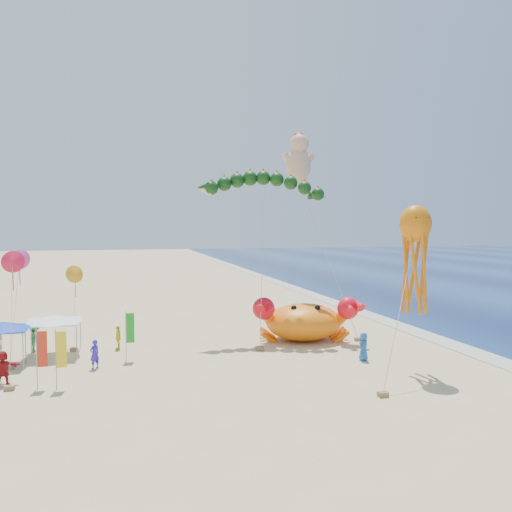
{
  "coord_description": "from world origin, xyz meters",
  "views": [
    {
      "loc": [
        -10.85,
        -31.2,
        8.51
      ],
      "look_at": [
        -2.0,
        2.0,
        6.5
      ],
      "focal_mm": 35.0,
      "sensor_mm": 36.0,
      "label": 1
    }
  ],
  "objects_px": {
    "crab_inflatable": "(304,321)",
    "canopy_white": "(54,319)",
    "dragon_kite": "(262,189)",
    "octopus_kite": "(415,251)",
    "canopy_blue": "(3,326)",
    "cherub_kite": "(299,159)"
  },
  "relations": [
    {
      "from": "dragon_kite",
      "to": "octopus_kite",
      "type": "distance_m",
      "value": 13.44
    },
    {
      "from": "cherub_kite",
      "to": "canopy_blue",
      "type": "height_order",
      "value": "cherub_kite"
    },
    {
      "from": "dragon_kite",
      "to": "octopus_kite",
      "type": "xyz_separation_m",
      "value": [
        6.17,
        -11.13,
        -4.31
      ]
    },
    {
      "from": "crab_inflatable",
      "to": "dragon_kite",
      "type": "distance_m",
      "value": 10.49
    },
    {
      "from": "crab_inflatable",
      "to": "octopus_kite",
      "type": "distance_m",
      "value": 11.16
    },
    {
      "from": "dragon_kite",
      "to": "octopus_kite",
      "type": "relative_size",
      "value": 1.28
    },
    {
      "from": "canopy_blue",
      "to": "canopy_white",
      "type": "xyz_separation_m",
      "value": [
        2.74,
        1.68,
        0.0
      ]
    },
    {
      "from": "dragon_kite",
      "to": "cherub_kite",
      "type": "distance_m",
      "value": 5.89
    },
    {
      "from": "cherub_kite",
      "to": "octopus_kite",
      "type": "xyz_separation_m",
      "value": [
        2.08,
        -14.29,
        -7.13
      ]
    },
    {
      "from": "octopus_kite",
      "to": "canopy_white",
      "type": "relative_size",
      "value": 2.73
    },
    {
      "from": "crab_inflatable",
      "to": "canopy_white",
      "type": "bearing_deg",
      "value": 179.39
    },
    {
      "from": "crab_inflatable",
      "to": "canopy_blue",
      "type": "xyz_separation_m",
      "value": [
        -20.26,
        -1.49,
        0.94
      ]
    },
    {
      "from": "crab_inflatable",
      "to": "octopus_kite",
      "type": "height_order",
      "value": "octopus_kite"
    },
    {
      "from": "crab_inflatable",
      "to": "dragon_kite",
      "type": "xyz_separation_m",
      "value": [
        -2.7,
        2.13,
        9.91
      ]
    },
    {
      "from": "dragon_kite",
      "to": "canopy_blue",
      "type": "height_order",
      "value": "dragon_kite"
    },
    {
      "from": "dragon_kite",
      "to": "cherub_kite",
      "type": "xyz_separation_m",
      "value": [
        4.09,
        3.15,
        2.82
      ]
    },
    {
      "from": "cherub_kite",
      "to": "canopy_blue",
      "type": "xyz_separation_m",
      "value": [
        -21.66,
        -6.77,
        -11.8
      ]
    },
    {
      "from": "cherub_kite",
      "to": "crab_inflatable",
      "type": "bearing_deg",
      "value": -104.81
    },
    {
      "from": "crab_inflatable",
      "to": "canopy_white",
      "type": "relative_size",
      "value": 2.18
    },
    {
      "from": "crab_inflatable",
      "to": "canopy_blue",
      "type": "height_order",
      "value": "crab_inflatable"
    },
    {
      "from": "octopus_kite",
      "to": "canopy_blue",
      "type": "xyz_separation_m",
      "value": [
        -23.74,
        7.52,
        -4.67
      ]
    },
    {
      "from": "canopy_white",
      "to": "octopus_kite",
      "type": "bearing_deg",
      "value": -23.65
    }
  ]
}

